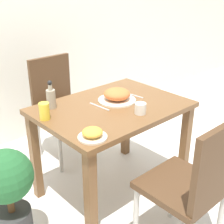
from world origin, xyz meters
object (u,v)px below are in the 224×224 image
at_px(food_plate, 117,95).
at_px(potted_plant_left, 9,194).
at_px(chair_near, 194,183).
at_px(drink_cup, 140,108).
at_px(juice_glass, 44,111).
at_px(side_plate, 92,134).
at_px(chair_far, 59,102).
at_px(sauce_bottle, 51,98).

relative_size(food_plate, potted_plant_left, 0.40).
height_order(chair_near, drink_cup, chair_near).
height_order(food_plate, juice_glass, juice_glass).
relative_size(drink_cup, potted_plant_left, 0.11).
xyz_separation_m(side_plate, drink_cup, (0.45, 0.05, 0.01)).
relative_size(food_plate, juice_glass, 2.49).
relative_size(chair_far, potted_plant_left, 1.32).
distance_m(chair_far, juice_glass, 0.82).
bearing_deg(chair_near, sauce_bottle, -75.77).
bearing_deg(sauce_bottle, chair_near, -75.77).
height_order(drink_cup, sauce_bottle, sauce_bottle).
distance_m(food_plate, potted_plant_left, 0.98).
bearing_deg(sauce_bottle, side_plate, -96.88).
distance_m(chair_near, food_plate, 0.86).
distance_m(chair_far, sauce_bottle, 0.66).
xyz_separation_m(food_plate, potted_plant_left, (-0.91, -0.06, -0.36)).
relative_size(chair_near, juice_glass, 8.27).
bearing_deg(potted_plant_left, food_plate, 3.97).
distance_m(food_plate, drink_cup, 0.27).
bearing_deg(chair_near, food_plate, -101.59).
height_order(chair_far, juice_glass, chair_far).
xyz_separation_m(chair_near, juice_glass, (-0.39, 0.89, 0.26)).
relative_size(side_plate, potted_plant_left, 0.24).
xyz_separation_m(side_plate, juice_glass, (-0.07, 0.40, 0.03)).
bearing_deg(chair_far, food_plate, -84.53).
height_order(chair_far, drink_cup, chair_far).
bearing_deg(juice_glass, sauce_bottle, 44.58).
bearing_deg(food_plate, side_plate, -146.77).
bearing_deg(drink_cup, chair_far, 91.69).
height_order(food_plate, side_plate, food_plate).
xyz_separation_m(juice_glass, potted_plant_left, (-0.36, -0.14, -0.37)).
height_order(chair_far, sauce_bottle, sauce_bottle).
bearing_deg(food_plate, chair_near, -101.59).
relative_size(chair_far, side_plate, 5.43).
distance_m(juice_glass, sauce_bottle, 0.19).
xyz_separation_m(chair_near, side_plate, (-0.32, 0.49, 0.23)).
relative_size(chair_far, sauce_bottle, 4.62).
distance_m(chair_near, juice_glass, 1.00).
bearing_deg(drink_cup, potted_plant_left, 166.86).
distance_m(chair_near, chair_far, 1.50).
height_order(food_plate, drink_cup, food_plate).
xyz_separation_m(chair_near, drink_cup, (0.13, 0.54, 0.24)).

